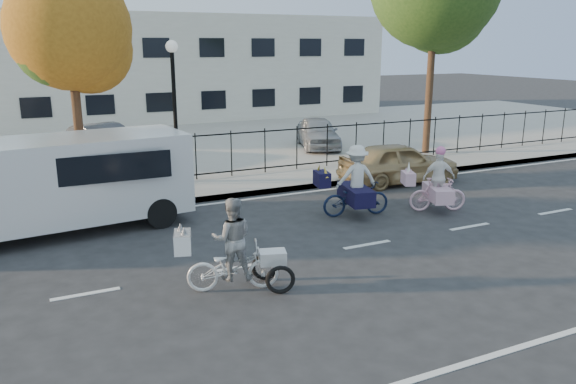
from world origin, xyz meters
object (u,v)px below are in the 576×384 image
bull_bike (355,188)px  gold_sedan (399,163)px  zebra_trike (233,255)px  white_van (56,181)px  lot_car_c (105,144)px  lot_car_b (57,155)px  lot_car_d (318,132)px  unicorn_bike (437,187)px  lamppost (174,88)px

bull_bike → gold_sedan: bull_bike is taller
zebra_trike → white_van: white_van is taller
white_van → lot_car_c: bearing=68.2°
lot_car_b → lot_car_c: size_ratio=1.01×
gold_sedan → lot_car_c: lot_car_c is taller
lot_car_b → lot_car_d: bearing=16.1°
white_van → lot_car_b: 6.26m
unicorn_bike → white_van: white_van is taller
gold_sedan → lot_car_b: bearing=64.7°
white_van → lot_car_c: (2.07, 7.34, -0.40)m
zebra_trike → lot_car_c: bearing=18.8°
bull_bike → lot_car_b: 10.54m
lot_car_c → zebra_trike: bearing=-107.1°
unicorn_bike → lot_car_b: (-8.89, 8.74, 0.08)m
bull_bike → lot_car_d: bull_bike is taller
bull_bike → lot_car_c: 10.51m
gold_sedan → zebra_trike: bearing=130.0°
white_van → lot_car_b: (0.37, 6.22, -0.50)m
gold_sedan → white_van: bearing=97.6°
lamppost → unicorn_bike: lamppost is taller
zebra_trike → lot_car_c: (-0.52, 12.24, 0.17)m
white_van → lot_car_d: 12.56m
zebra_trike → lot_car_d: size_ratio=0.55×
bull_bike → lot_car_b: size_ratio=0.49×
lamppost → lot_car_b: 5.26m
lot_car_b → unicorn_bike: bearing=-31.1°
bull_bike → lot_car_d: 9.32m
zebra_trike → unicorn_bike: size_ratio=1.14×
lamppost → lot_car_b: bearing=133.8°
lamppost → gold_sedan: bearing=-19.1°
unicorn_bike → white_van: 9.61m
unicorn_bike → lot_car_c: (-7.18, 9.85, 0.18)m
unicorn_bike → lot_car_c: unicorn_bike is taller
zebra_trike → white_van: (-2.60, 4.90, 0.57)m
lamppost → lot_car_b: size_ratio=1.02×
white_van → lamppost: bearing=32.1°
zebra_trike → bull_bike: 5.36m
gold_sedan → bull_bike: bearing=132.2°
gold_sedan → lot_car_d: 6.17m
unicorn_bike → lamppost: bearing=68.0°
gold_sedan → lot_car_c: bearing=54.8°
zebra_trike → lot_car_d: (8.01, 11.60, 0.11)m
zebra_trike → lot_car_b: bearing=27.7°
lamppost → bull_bike: 6.33m
lamppost → zebra_trike: lamppost is taller
lot_car_c → lot_car_d: 8.56m
zebra_trike → white_van: bearing=44.3°
lot_car_b → lot_car_c: bearing=46.5°
white_van → zebra_trike: bearing=-68.1°
zebra_trike → gold_sedan: 9.39m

